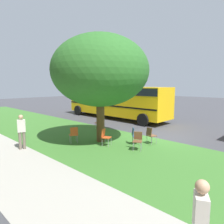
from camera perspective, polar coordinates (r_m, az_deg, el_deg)
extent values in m
plane|color=#424247|center=(12.79, 11.67, -6.67)|extent=(80.00, 80.00, 0.00)
cube|color=#3D752D|center=(10.32, 1.94, -10.00)|extent=(48.00, 6.00, 0.01)
cube|color=#ADA89E|center=(7.85, -21.13, -16.40)|extent=(48.00, 2.80, 0.01)
cylinder|color=brown|center=(11.30, -3.19, -1.65)|extent=(0.44, 0.44, 2.61)
ellipsoid|color=#2D6B28|center=(11.17, -3.29, 11.26)|extent=(5.13, 5.13, 3.80)
cube|color=#C64C1E|center=(11.37, -10.53, -6.16)|extent=(0.53, 0.54, 0.04)
cube|color=#C64C1E|center=(11.15, -10.35, -5.17)|extent=(0.23, 0.40, 0.40)
cylinder|color=gray|center=(11.63, -9.82, -7.00)|extent=(0.02, 0.02, 0.42)
cylinder|color=gray|center=(11.55, -11.57, -7.14)|extent=(0.02, 0.02, 0.42)
cylinder|color=gray|center=(11.31, -9.41, -7.41)|extent=(0.02, 0.02, 0.42)
cylinder|color=gray|center=(11.23, -11.20, -7.56)|extent=(0.02, 0.02, 0.42)
cube|color=brown|center=(10.00, 7.00, -8.02)|extent=(0.56, 0.56, 0.04)
cube|color=brown|center=(10.11, 7.16, -6.44)|extent=(0.39, 0.27, 0.40)
cylinder|color=gray|center=(9.93, 5.80, -9.50)|extent=(0.02, 0.02, 0.42)
cylinder|color=gray|center=(9.89, 7.89, -9.61)|extent=(0.02, 0.02, 0.42)
cylinder|color=gray|center=(10.25, 6.10, -8.94)|extent=(0.02, 0.02, 0.42)
cylinder|color=gray|center=(10.21, 8.12, -9.05)|extent=(0.02, 0.02, 0.42)
cube|color=#C64C1E|center=(14.62, -3.64, -2.94)|extent=(0.47, 0.48, 0.04)
cube|color=#C64C1E|center=(14.47, -3.08, -2.08)|extent=(0.16, 0.41, 0.40)
cylinder|color=gray|center=(14.90, -3.73, -3.63)|extent=(0.02, 0.02, 0.42)
cylinder|color=gray|center=(14.63, -4.59, -3.86)|extent=(0.02, 0.02, 0.42)
cylinder|color=gray|center=(14.70, -2.68, -3.78)|extent=(0.02, 0.02, 0.42)
cylinder|color=gray|center=(14.42, -3.53, -4.02)|extent=(0.02, 0.02, 0.42)
cube|color=brown|center=(11.21, 10.83, -6.37)|extent=(0.51, 0.50, 0.04)
cube|color=brown|center=(11.04, 10.15, -5.29)|extent=(0.41, 0.19, 0.40)
cylinder|color=gray|center=(11.25, 12.06, -7.56)|extent=(0.02, 0.02, 0.42)
cylinder|color=gray|center=(11.51, 10.86, -7.18)|extent=(0.02, 0.02, 0.42)
cylinder|color=gray|center=(11.03, 10.73, -7.83)|extent=(0.02, 0.02, 0.42)
cylinder|color=gray|center=(11.30, 9.54, -7.43)|extent=(0.02, 0.02, 0.42)
cube|color=#335184|center=(10.97, 6.70, -6.60)|extent=(0.58, 0.58, 0.04)
cube|color=#335184|center=(10.88, 5.78, -5.40)|extent=(0.35, 0.33, 0.40)
cylinder|color=gray|center=(10.89, 7.73, -7.97)|extent=(0.02, 0.02, 0.42)
cylinder|color=gray|center=(11.23, 7.39, -7.48)|extent=(0.02, 0.02, 0.42)
cylinder|color=gray|center=(10.83, 5.95, -8.03)|extent=(0.02, 0.02, 0.42)
cylinder|color=gray|center=(11.17, 5.66, -7.53)|extent=(0.02, 0.02, 0.42)
cube|color=#C64C1E|center=(10.63, -1.49, -7.01)|extent=(0.53, 0.54, 0.04)
cube|color=#C64C1E|center=(10.64, -2.39, -5.66)|extent=(0.23, 0.40, 0.40)
cylinder|color=gray|center=(10.47, -1.03, -8.55)|extent=(0.02, 0.02, 0.42)
cylinder|color=gray|center=(10.79, -0.26, -8.05)|extent=(0.02, 0.02, 0.42)
cylinder|color=gray|center=(10.60, -2.73, -8.34)|extent=(0.02, 0.02, 0.42)
cylinder|color=gray|center=(10.92, -1.93, -7.86)|extent=(0.02, 0.02, 0.42)
cube|color=yellow|center=(19.01, 0.96, 3.17)|extent=(10.40, 2.44, 2.50)
cube|color=black|center=(19.04, 0.95, 2.12)|extent=(10.30, 2.46, 0.12)
cube|color=black|center=(18.96, 0.96, 5.88)|extent=(10.30, 2.46, 0.56)
cylinder|color=black|center=(21.27, -9.29, 0.45)|extent=(0.96, 0.28, 0.96)
cylinder|color=black|center=(22.85, -4.22, 1.03)|extent=(0.96, 0.28, 0.96)
cylinder|color=black|center=(15.66, 8.50, -2.14)|extent=(0.96, 0.28, 0.96)
cylinder|color=black|center=(17.75, 13.25, -1.10)|extent=(0.96, 0.28, 0.96)
cylinder|color=#726659|center=(11.04, -22.95, -7.16)|extent=(0.14, 0.14, 0.85)
cylinder|color=#726659|center=(11.03, -23.89, -7.22)|extent=(0.14, 0.14, 0.85)
cube|color=silver|center=(10.88, -23.63, -3.50)|extent=(0.31, 0.41, 0.60)
sphere|color=tan|center=(10.80, -23.75, -1.26)|extent=(0.22, 0.22, 0.22)
cube|color=silver|center=(3.87, 23.14, -24.05)|extent=(0.35, 0.41, 0.60)
sphere|color=tan|center=(3.66, 23.52, -18.29)|extent=(0.22, 0.22, 0.22)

